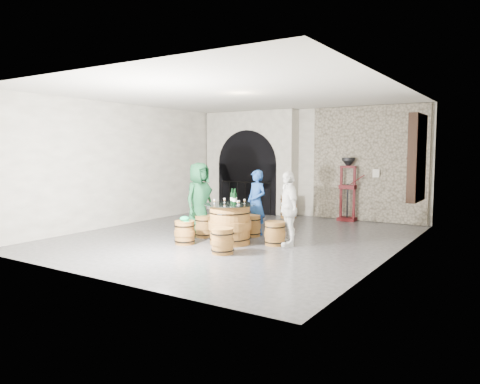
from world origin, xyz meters
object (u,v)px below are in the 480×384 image
Objects in this scene: wine_bottle_left at (232,198)px; side_barrel at (288,206)px; wine_bottle_center at (234,198)px; barrel_stool_right at (275,233)px; corking_press at (348,184)px; person_white at (288,209)px; barrel_stool_left at (204,226)px; person_green at (199,199)px; person_blue at (257,202)px; barrel_stool_near_right at (223,241)px; wine_bottle_right at (235,197)px; barrel_stool_far at (251,226)px; barrel_table at (230,224)px; barrel_stool_near_left at (185,233)px.

side_barrel is (-0.66, 3.97, -0.65)m from wine_bottle_left.
wine_bottle_left is at bearing 136.79° from wine_bottle_center.
barrel_stool_right is 0.28× the size of corking_press.
side_barrel is at bearing 162.70° from person_white.
barrel_stool_left is 0.32× the size of person_white.
person_green is 1.12× the size of person_blue.
person_blue is at bearing 93.73° from wine_bottle_left.
wine_bottle_right is (-0.37, 0.99, 0.73)m from barrel_stool_near_right.
barrel_stool_far is at bearing 93.97° from wine_bottle_left.
barrel_stool_far is at bearing -155.38° from person_white.
barrel_table is 3.40× the size of wine_bottle_center.
barrel_table is at bearing 115.49° from barrel_stool_near_right.
barrel_stool_left is at bearing -177.24° from barrel_stool_right.
barrel_stool_near_right is 1.52× the size of wine_bottle_right.
barrel_stool_right is (0.92, -0.57, 0.00)m from barrel_stool_far.
barrel_stool_right is at bearing -31.77° from barrel_stool_far.
barrel_stool_near_right is at bearing -75.82° from barrel_stool_far.
barrel_stool_far is 0.32× the size of person_blue.
person_white is 2.34× the size of side_barrel.
barrel_stool_near_right is 1.29m from wine_bottle_right.
wine_bottle_center is (0.16, -0.07, 0.56)m from barrel_table.
barrel_stool_near_right is 2.02m from person_green.
wine_bottle_left is 4.08m from side_barrel.
wine_bottle_center is (0.94, 0.48, 0.73)m from barrel_stool_near_left.
barrel_stool_far is 1.00× the size of barrel_stool_near_left.
wine_bottle_center is at bearing -78.86° from side_barrel.
barrel_stool_left is 3.75m from side_barrel.
side_barrel is at bearing 101.14° from wine_bottle_center.
wine_bottle_left is at bearing -115.68° from wine_bottle_right.
barrel_stool_near_left is at bearing -157.04° from person_green.
person_blue reaches higher than barrel_table.
wine_bottle_left is 0.18× the size of corking_press.
wine_bottle_left is at bearing -80.56° from side_barrel.
barrel_stool_right is at bearing -67.38° from side_barrel.
barrel_stool_left is 1.08m from barrel_stool_far.
person_blue is at bearing 99.90° from wine_bottle_center.
person_blue reaches higher than barrel_stool_far.
side_barrel is (-0.59, 2.83, -0.43)m from person_blue.
wine_bottle_right reaches higher than barrel_stool_far.
person_blue is 2.92m from side_barrel.
person_blue is (-0.94, 0.82, 0.52)m from barrel_stool_right.
barrel_stool_near_right is 1.52× the size of wine_bottle_left.
wine_bottle_center is at bearing -103.48° from person_white.
wine_bottle_center and wine_bottle_right have the same top height.
wine_bottle_right is 0.49× the size of side_barrel.
person_blue reaches higher than wine_bottle_center.
wine_bottle_left reaches higher than barrel_stool_left.
person_green reaches higher than barrel_stool_right.
barrel_stool_near_left is 1.97m from person_blue.
person_green reaches higher than barrel_table.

